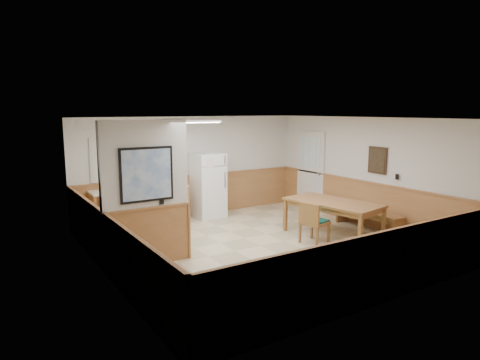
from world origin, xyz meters
TOP-DOWN VIEW (x-y plane):
  - ground at (0.00, 0.00)m, footprint 6.00×6.00m
  - ceiling at (0.00, 0.00)m, footprint 6.00×6.00m
  - back_wall at (0.00, 3.00)m, footprint 6.00×0.02m
  - right_wall at (3.00, 0.00)m, footprint 0.02×6.00m
  - left_wall at (-3.00, 0.00)m, footprint 0.02×6.00m
  - wainscot_back at (0.00, 2.98)m, footprint 6.00×0.04m
  - wainscot_right at (2.98, 0.00)m, footprint 0.04×6.00m
  - wainscot_left at (-2.98, 0.00)m, footprint 0.04×6.00m
  - partition_wall at (-2.25, 0.19)m, footprint 1.50×0.20m
  - kitchen_counter at (-1.21, 2.68)m, footprint 2.20×0.61m
  - exterior_door at (2.96, 1.90)m, footprint 0.07×1.02m
  - kitchen_window at (-2.10, 2.98)m, footprint 0.80×0.04m
  - wall_painting at (2.97, -0.30)m, footprint 0.04×0.50m
  - fluorescent_fixture at (-0.80, 1.30)m, footprint 1.20×0.30m
  - refrigerator at (0.24, 2.63)m, footprint 0.72×0.73m
  - dining_table at (1.70, -0.25)m, footprint 1.35×2.15m
  - dining_bench at (2.71, -0.34)m, footprint 0.44×1.74m
  - dining_chair at (0.95, -0.44)m, footprint 0.74×0.58m
  - fire_extinguisher at (-0.66, 2.64)m, footprint 0.12×0.12m
  - soap_bottle at (-2.07, 2.68)m, footprint 0.08×0.08m

SIDE VIEW (x-z plane):
  - ground at x=0.00m, z-range 0.00..0.00m
  - dining_bench at x=2.71m, z-range 0.12..0.57m
  - kitchen_counter at x=-1.21m, z-range -0.04..0.96m
  - dining_chair at x=0.95m, z-range 0.07..0.92m
  - wainscot_back at x=0.00m, z-range 0.00..1.00m
  - wainscot_right at x=2.98m, z-range 0.00..1.00m
  - wainscot_left at x=-2.98m, z-range 0.00..1.00m
  - dining_table at x=1.70m, z-range 0.29..1.04m
  - refrigerator at x=0.24m, z-range 0.00..1.61m
  - soap_bottle at x=-2.07m, z-range 0.90..1.14m
  - exterior_door at x=2.96m, z-range -0.02..2.13m
  - fire_extinguisher at x=-0.66m, z-range 0.88..1.26m
  - partition_wall at x=-2.25m, z-range -0.02..2.48m
  - back_wall at x=0.00m, z-range 0.00..2.50m
  - right_wall at x=3.00m, z-range 0.00..2.50m
  - left_wall at x=-3.00m, z-range 0.00..2.50m
  - kitchen_window at x=-2.10m, z-range 1.05..2.05m
  - wall_painting at x=2.97m, z-range 1.25..1.85m
  - fluorescent_fixture at x=-0.80m, z-range 2.40..2.49m
  - ceiling at x=0.00m, z-range 2.49..2.51m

